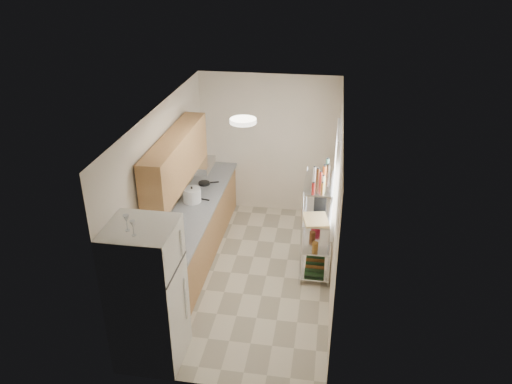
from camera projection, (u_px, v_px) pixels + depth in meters
room at (248, 199)px, 7.12m from camera, size 2.52×4.42×2.62m
counter_run at (197, 230)px, 8.01m from camera, size 0.63×3.51×0.90m
upper_cabinets at (176, 159)px, 7.13m from camera, size 0.33×2.20×0.72m
range_hood at (196, 165)px, 8.01m from camera, size 0.50×0.60×0.12m
window at (336, 179)px, 7.15m from camera, size 0.06×1.00×1.46m
bakers_rack at (319, 207)px, 7.32m from camera, size 0.45×0.90×1.73m
ceiling_dome at (243, 121)px, 6.29m from camera, size 0.34×0.34×0.05m
refrigerator at (148, 295)px, 5.79m from camera, size 0.75×0.75×1.83m
wine_glass_a at (127, 223)px, 5.27m from camera, size 0.07×0.07×0.19m
wine_glass_b at (133, 228)px, 5.18m from camera, size 0.06×0.06×0.17m
rice_cooker at (192, 195)px, 7.88m from camera, size 0.28×0.28×0.23m
frying_pan_large at (194, 198)px, 8.00m from camera, size 0.29×0.29×0.04m
frying_pan_small at (204, 183)px, 8.49m from camera, size 0.25×0.25×0.04m
cutting_board at (316, 220)px, 7.15m from camera, size 0.42×0.50×0.03m
espresso_machine at (321, 197)px, 7.47m from camera, size 0.18×0.27×0.31m
storage_bag at (316, 224)px, 7.80m from camera, size 0.15×0.17×0.16m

